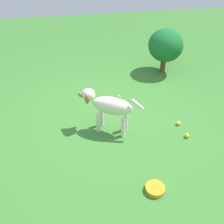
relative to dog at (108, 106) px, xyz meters
name	(u,v)px	position (x,y,z in m)	size (l,w,h in m)	color
ground	(113,121)	(0.20, -0.11, -0.43)	(14.00, 14.00, 0.00)	#38722D
dog	(108,106)	(0.00, 0.00, 0.00)	(0.55, 0.85, 0.65)	silver
tennis_ball_0	(119,97)	(0.83, -0.37, -0.40)	(0.07, 0.07, 0.07)	#C7D330
tennis_ball_1	(179,123)	(-0.13, -1.08, -0.40)	(0.07, 0.07, 0.07)	#D8D840
tennis_ball_2	(187,135)	(-0.42, -1.08, -0.40)	(0.07, 0.07, 0.07)	yellow
water_bowl	(155,189)	(-1.18, -0.29, -0.40)	(0.22, 0.22, 0.06)	orange
shrub_far	(166,45)	(1.72, -1.56, 0.15)	(0.78, 0.70, 0.92)	brown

